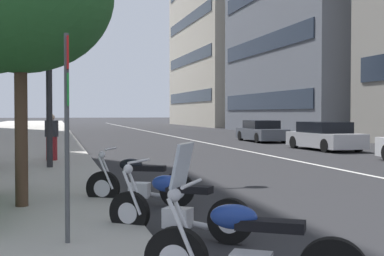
{
  "coord_description": "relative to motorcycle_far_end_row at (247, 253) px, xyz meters",
  "views": [
    {
      "loc": [
        -4.37,
        8.6,
        1.77
      ],
      "look_at": [
        16.67,
        3.12,
        1.15
      ],
      "focal_mm": 48.9,
      "sensor_mm": 36.0,
      "label": 1
    }
  ],
  "objects": [
    {
      "name": "lane_centre_stripe",
      "position": [
        34.74,
        -6.86,
        -0.44
      ],
      "size": [
        110.0,
        0.16,
        0.01
      ],
      "primitive_type": "cube",
      "color": "silver",
      "rests_on": "ground"
    },
    {
      "name": "pedestrian_on_plaza",
      "position": [
        13.92,
        1.9,
        0.5
      ],
      "size": [
        0.36,
        0.46,
        1.59
      ],
      "rotation": [
        0.0,
        0.0,
        6.0
      ],
      "color": "maroon",
      "rests_on": "sidewalk_right_plaza"
    },
    {
      "name": "car_mid_block_traffic",
      "position": [
        18.0,
        -10.73,
        0.2
      ],
      "size": [
        4.51,
        2.07,
        1.35
      ],
      "rotation": [
        0.0,
        0.0,
        0.04
      ],
      "color": "#B7B7BC",
      "rests_on": "ground"
    },
    {
      "name": "street_lamp_with_banners",
      "position": [
        11.54,
        1.53,
        4.48
      ],
      "size": [
        1.26,
        2.71,
        7.83
      ],
      "color": "#232326",
      "rests_on": "sidewalk_right_plaza"
    },
    {
      "name": "car_lead_in_lane",
      "position": [
        25.65,
        -10.59,
        0.17
      ],
      "size": [
        4.66,
        1.92,
        1.32
      ],
      "rotation": [
        0.0,
        0.0,
        -0.01
      ],
      "color": "#4C515B",
      "rests_on": "ground"
    },
    {
      "name": "motorcycle_far_end_row",
      "position": [
        0.0,
        0.0,
        0.0
      ],
      "size": [
        1.24,
        1.88,
        1.48
      ],
      "rotation": [
        0.0,
        0.0,
        1.01
      ],
      "color": "black",
      "rests_on": "ground"
    },
    {
      "name": "motorcycle_under_tarp",
      "position": [
        2.52,
        0.11,
        -0.03
      ],
      "size": [
        1.43,
        1.8,
        1.09
      ],
      "rotation": [
        0.0,
        0.0,
        0.91
      ],
      "color": "black",
      "rests_on": "ground"
    },
    {
      "name": "motorcycle_second_in_row",
      "position": [
        5.2,
        0.24,
        -0.02
      ],
      "size": [
        1.04,
        1.96,
        1.1
      ],
      "rotation": [
        0.0,
        0.0,
        1.12
      ],
      "color": "black",
      "rests_on": "ground"
    },
    {
      "name": "parking_sign_by_curb",
      "position": [
        2.04,
        1.61,
        1.34
      ],
      "size": [
        0.32,
        0.06,
        2.61
      ],
      "color": "#47494C",
      "rests_on": "sidewalk_right_plaza"
    }
  ]
}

